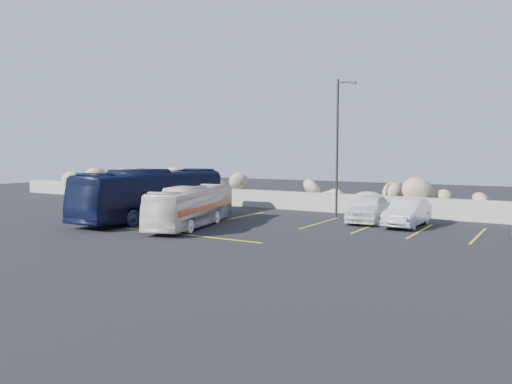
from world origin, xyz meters
The scene contains 9 objects.
ground centered at (0.00, 0.00, 0.00)m, with size 90.00×90.00×0.00m, color black.
seawall centered at (0.00, 12.00, 0.60)m, with size 60.00×0.40×1.20m, color gray.
riprap_pile centered at (0.00, 13.20, 1.30)m, with size 54.00×2.80×2.60m, color tan, non-canonical shape.
parking_lines centered at (4.64, 5.57, 0.01)m, with size 18.16×9.36×0.01m.
lamppost centered at (2.56, 9.50, 4.30)m, with size 1.14×0.18×8.00m.
vintage_bus centered at (-2.53, 2.37, 1.05)m, with size 1.76×7.51×2.09m, color silver.
tour_coach centered at (-6.24, 3.44, 1.45)m, with size 2.43×10.38×2.89m, color #0F1634.
car_a centered at (4.71, 8.79, 0.77)m, with size 1.81×4.49×1.53m, color silver.
car_b centered at (6.92, 8.25, 0.70)m, with size 1.48×4.24×1.40m, color silver.
Camera 1 is at (13.62, -17.64, 3.80)m, focal length 35.00 mm.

